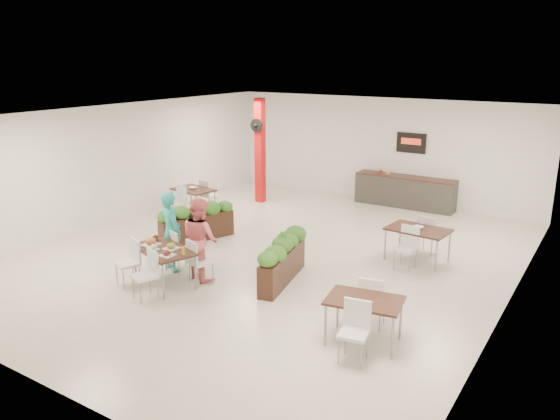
# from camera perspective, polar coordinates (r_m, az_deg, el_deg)

# --- Properties ---
(ground) EXTENTS (12.00, 12.00, 0.00)m
(ground) POSITION_cam_1_polar(r_m,az_deg,el_deg) (12.53, -0.56, -4.79)
(ground) COLOR beige
(ground) RESTS_ON ground
(room_shell) EXTENTS (10.10, 12.10, 3.22)m
(room_shell) POSITION_cam_1_polar(r_m,az_deg,el_deg) (11.97, -0.59, 4.24)
(room_shell) COLOR white
(room_shell) RESTS_ON ground
(red_column) EXTENTS (0.40, 0.41, 3.20)m
(red_column) POSITION_cam_1_polar(r_m,az_deg,el_deg) (16.77, -2.11, 6.32)
(red_column) COLOR red
(red_column) RESTS_ON ground
(service_counter) EXTENTS (3.00, 0.64, 2.20)m
(service_counter) POSITION_cam_1_polar(r_m,az_deg,el_deg) (16.86, 12.90, 1.98)
(service_counter) COLOR #302D2A
(service_counter) RESTS_ON ground
(main_table) EXTENTS (1.70, 1.94, 0.92)m
(main_table) POSITION_cam_1_polar(r_m,az_deg,el_deg) (11.05, -12.11, -4.52)
(main_table) COLOR black
(main_table) RESTS_ON ground
(diner_man) EXTENTS (0.73, 0.60, 1.71)m
(diner_man) POSITION_cam_1_polar(r_m,az_deg,el_deg) (11.68, -11.31, -2.21)
(diner_man) COLOR teal
(diner_man) RESTS_ON ground
(diner_woman) EXTENTS (0.99, 0.88, 1.69)m
(diner_woman) POSITION_cam_1_polar(r_m,az_deg,el_deg) (11.16, -8.32, -2.98)
(diner_woman) COLOR #F76E74
(diner_woman) RESTS_ON ground
(planter_left) EXTENTS (0.95, 1.95, 1.07)m
(planter_left) POSITION_cam_1_polar(r_m,az_deg,el_deg) (13.53, -8.68, -1.07)
(planter_left) COLOR black
(planter_left) RESTS_ON ground
(planter_right) EXTENTS (0.75, 2.00, 1.07)m
(planter_right) POSITION_cam_1_polar(r_m,az_deg,el_deg) (10.96, 0.26, -5.05)
(planter_right) COLOR black
(planter_right) RESTS_ON ground
(side_table_a) EXTENTS (1.30, 1.67, 0.92)m
(side_table_a) POSITION_cam_1_polar(r_m,az_deg,el_deg) (15.79, -9.05, 1.77)
(side_table_a) COLOR black
(side_table_a) RESTS_ON ground
(side_table_b) EXTENTS (1.38, 1.65, 0.92)m
(side_table_b) POSITION_cam_1_polar(r_m,az_deg,el_deg) (12.40, 14.22, -2.39)
(side_table_b) COLOR black
(side_table_b) RESTS_ON ground
(side_table_c) EXTENTS (1.28, 1.67, 0.92)m
(side_table_c) POSITION_cam_1_polar(r_m,az_deg,el_deg) (8.77, 8.79, -9.95)
(side_table_c) COLOR black
(side_table_c) RESTS_ON ground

